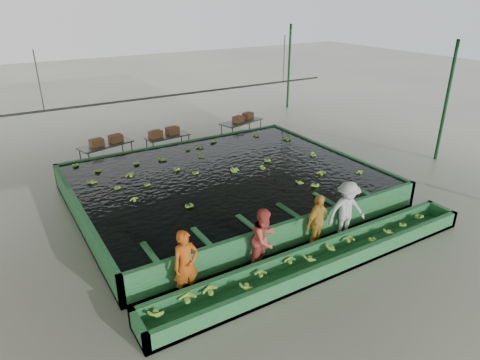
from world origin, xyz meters
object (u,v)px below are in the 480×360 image
packing_table_mid (168,145)px  box_stack_right (243,120)px  packing_table_left (107,155)px  box_stack_mid (164,136)px  worker_b (264,239)px  worker_a (186,265)px  packing_table_right (241,131)px  flotation_tank (225,185)px  box_stack_left (107,144)px  worker_d (347,211)px  worker_c (317,223)px  sorting_trough (321,260)px

packing_table_mid → box_stack_right: size_ratio=1.47×
packing_table_left → box_stack_mid: 2.63m
worker_b → packing_table_mid: (1.22, 9.38, -0.42)m
box_stack_mid → worker_a: bearing=-109.2°
packing_table_left → packing_table_right: (6.55, 0.03, 0.00)m
flotation_tank → box_stack_left: (-2.73, 5.04, 0.53)m
worker_b → box_stack_left: (-1.46, 9.34, 0.12)m
packing_table_mid → worker_a: bearing=-110.0°
worker_d → box_stack_right: (2.31, 9.43, 0.09)m
packing_table_left → box_stack_left: 0.49m
packing_table_mid → worker_d: bearing=-80.0°
worker_b → worker_c: (1.77, 0.00, -0.03)m
worker_a → box_stack_right: worker_a is taller
sorting_trough → worker_b: bearing=147.8°
packing_table_mid → packing_table_right: bearing=-0.0°
flotation_tank → packing_table_right: packing_table_right is taller
box_stack_mid → box_stack_right: (4.08, -0.01, 0.11)m
sorting_trough → box_stack_mid: box_stack_mid is taller
box_stack_mid → worker_d: bearing=-79.4°
worker_b → worker_d: bearing=-21.7°
sorting_trough → worker_b: worker_b is taller
worker_d → box_stack_left: size_ratio=1.33×
flotation_tank → box_stack_mid: (-0.18, 5.14, 0.43)m
flotation_tank → packing_table_mid: size_ratio=5.16×
worker_c → box_stack_mid: 9.46m
box_stack_left → box_stack_mid: bearing=2.3°
worker_a → packing_table_mid: bearing=67.1°
sorting_trough → worker_a: worker_a is taller
packing_table_right → box_stack_mid: bearing=179.1°
packing_table_right → sorting_trough: bearing=-110.3°
worker_d → packing_table_right: (2.18, 9.38, -0.41)m
sorting_trough → packing_table_left: bearing=105.3°
sorting_trough → worker_d: bearing=26.7°
packing_table_mid → worker_c: bearing=-86.6°
worker_c → packing_table_left: bearing=93.5°
packing_table_left → box_stack_mid: (2.60, 0.09, 0.39)m
sorting_trough → box_stack_left: size_ratio=7.36×
sorting_trough → box_stack_mid: bearing=91.0°
packing_table_left → box_stack_left: (0.05, -0.01, 0.49)m
worker_c → packing_table_right: size_ratio=0.77×
flotation_tank → worker_d: 4.61m
flotation_tank → packing_table_left: 5.76m
sorting_trough → worker_d: size_ratio=5.54×
worker_a → worker_d: worker_d is taller
packing_table_left → box_stack_left: size_ratio=1.59×
sorting_trough → worker_d: worker_d is taller
sorting_trough → box_stack_mid: (-0.18, 10.24, 0.63)m
packing_table_left → packing_table_mid: (2.72, 0.03, -0.05)m
packing_table_left → box_stack_mid: box_stack_mid is taller
worker_a → box_stack_left: worker_a is taller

